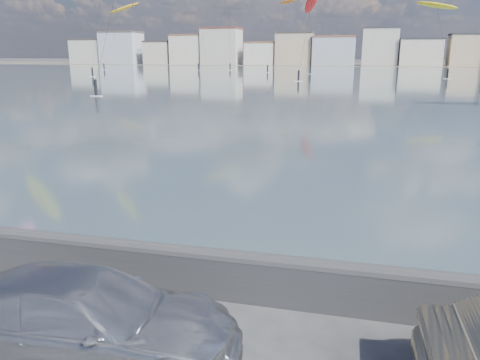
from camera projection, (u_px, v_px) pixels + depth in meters
name	position (u px, v px, depth m)	size (l,w,h in m)	color
bay_water	(340.00, 78.00, 93.16)	(500.00, 177.00, 0.00)	#3B4B57
far_shore_strip	(350.00, 65.00, 194.79)	(500.00, 60.00, 0.00)	#4C473D
seawall	(179.00, 267.00, 9.83)	(400.00, 0.36, 1.08)	#28282B
far_buildings	(354.00, 49.00, 179.79)	(240.79, 13.26, 14.60)	beige
car_silver	(85.00, 319.00, 7.61)	(2.10, 5.16, 1.50)	#B2B3B9
kitesurfer_4	(437.00, 6.00, 99.45)	(9.25, 17.60, 16.18)	yellow
kitesurfer_6	(312.00, 2.00, 91.44)	(4.65, 18.08, 17.10)	red
kitesurfer_10	(288.00, 3.00, 125.24)	(7.07, 18.24, 18.83)	orange
kitesurfer_14	(124.00, 9.00, 145.17)	(9.96, 18.56, 20.37)	#BF8C19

